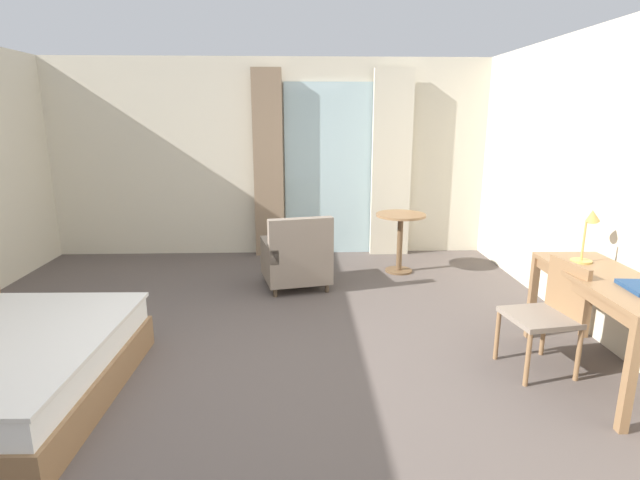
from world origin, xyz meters
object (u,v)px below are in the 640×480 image
(desk_chair, at_px, (549,310))
(armchair_by_window, at_px, (297,259))
(writing_desk, at_px, (611,291))
(desk_lamp, at_px, (589,229))
(round_cafe_table, at_px, (400,230))

(desk_chair, relative_size, armchair_by_window, 1.00)
(writing_desk, relative_size, armchair_by_window, 1.67)
(desk_chair, height_order, desk_lamp, desk_lamp)
(desk_lamp, bearing_deg, writing_desk, -97.37)
(armchair_by_window, height_order, round_cafe_table, armchair_by_window)
(desk_lamp, xyz_separation_m, armchair_by_window, (-2.36, 1.61, -0.70))
(armchair_by_window, bearing_deg, writing_desk, -42.03)
(desk_chair, relative_size, desk_lamp, 1.99)
(armchair_by_window, distance_m, round_cafe_table, 1.42)
(desk_chair, xyz_separation_m, desk_lamp, (0.43, 0.34, 0.55))
(desk_chair, distance_m, round_cafe_table, 2.59)
(desk_chair, xyz_separation_m, round_cafe_table, (-0.65, 2.51, 0.06))
(writing_desk, xyz_separation_m, armchair_by_window, (-2.30, 2.08, -0.34))
(armchair_by_window, xyz_separation_m, round_cafe_table, (1.29, 0.56, 0.20))
(desk_chair, bearing_deg, desk_lamp, 38.26)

